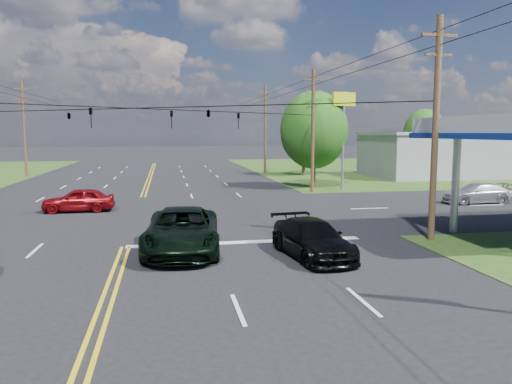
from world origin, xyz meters
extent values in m
plane|color=black|center=(0.00, 12.00, 0.00)|extent=(280.00, 280.00, 0.00)
cube|color=#1E4315|center=(35.00, 44.00, 0.00)|extent=(46.00, 48.00, 0.03)
cube|color=silver|center=(5.00, 4.00, 0.00)|extent=(10.00, 0.50, 0.02)
cube|color=gray|center=(30.00, 32.00, 2.20)|extent=(14.00, 10.00, 4.40)
cylinder|color=#A5A5AA|center=(15.00, 4.50, 2.33)|extent=(0.36, 0.36, 4.65)
cylinder|color=#452E1D|center=(13.00, 3.00, 4.75)|extent=(0.28, 0.28, 9.50)
cube|color=#452E1D|center=(13.00, 3.00, 8.70)|extent=(1.60, 0.12, 0.12)
cube|color=#452E1D|center=(13.00, 3.00, 7.90)|extent=(1.20, 0.10, 0.10)
cylinder|color=#452E1D|center=(13.00, 21.00, 4.75)|extent=(0.28, 0.28, 9.50)
cube|color=#452E1D|center=(13.00, 21.00, 8.70)|extent=(1.60, 0.12, 0.12)
cube|color=#452E1D|center=(13.00, 21.00, 7.90)|extent=(1.20, 0.10, 0.10)
cylinder|color=#452E1D|center=(-13.00, 40.00, 5.00)|extent=(0.28, 0.28, 10.00)
cube|color=#452E1D|center=(-13.00, 40.00, 9.20)|extent=(1.60, 0.12, 0.12)
cube|color=#452E1D|center=(-13.00, 40.00, 8.40)|extent=(1.20, 0.10, 0.10)
cylinder|color=#452E1D|center=(13.00, 40.00, 5.00)|extent=(0.28, 0.28, 10.00)
cube|color=#452E1D|center=(13.00, 40.00, 9.20)|extent=(1.60, 0.12, 0.12)
cube|color=#452E1D|center=(13.00, 40.00, 8.40)|extent=(1.20, 0.10, 0.10)
imported|color=black|center=(-2.08, 10.56, 5.42)|extent=(0.17, 0.21, 1.05)
imported|color=black|center=(2.08, 13.44, 5.42)|extent=(0.17, 0.21, 1.05)
imported|color=black|center=(6.50, 16.50, 5.42)|extent=(0.17, 0.21, 1.05)
imported|color=black|center=(-3.90, 14.70, 5.70)|extent=(1.24, 0.26, 0.50)
imported|color=black|center=(3.90, 9.30, 5.70)|extent=(1.24, 0.26, 0.50)
cylinder|color=black|center=(13.00, 10.00, 8.90)|extent=(0.04, 100.00, 0.04)
cylinder|color=black|center=(13.00, 10.00, 8.30)|extent=(0.04, 100.00, 0.04)
cylinder|color=#452E1D|center=(14.00, 24.00, 1.65)|extent=(0.36, 0.36, 3.30)
ellipsoid|color=#1D5316|center=(14.00, 24.00, 4.88)|extent=(5.70, 5.70, 6.60)
cylinder|color=#452E1D|center=(16.50, 36.00, 1.43)|extent=(0.36, 0.36, 2.86)
ellipsoid|color=#1D5316|center=(16.50, 36.00, 4.23)|extent=(4.94, 4.94, 5.72)
cylinder|color=#452E1D|center=(34.00, 42.00, 1.54)|extent=(0.36, 0.36, 3.08)
ellipsoid|color=#1D5316|center=(34.00, 42.00, 4.55)|extent=(5.32, 5.32, 6.16)
imported|color=black|center=(2.26, 2.81, 0.85)|extent=(3.31, 6.33, 1.70)
imported|color=black|center=(7.07, 1.14, 0.70)|extent=(2.59, 5.03, 1.40)
imported|color=maroon|center=(-3.45, 14.02, 0.70)|extent=(4.15, 1.72, 1.41)
imported|color=#B7B8BC|center=(21.93, 13.00, 0.67)|extent=(4.60, 1.89, 1.33)
cylinder|color=#A5A5AA|center=(15.95, 22.28, 3.97)|extent=(0.20, 0.20, 7.94)
cube|color=#C9D216|center=(15.95, 22.28, 7.34)|extent=(2.16, 0.90, 1.09)
camera|label=1|loc=(1.70, -16.63, 4.69)|focal=35.00mm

